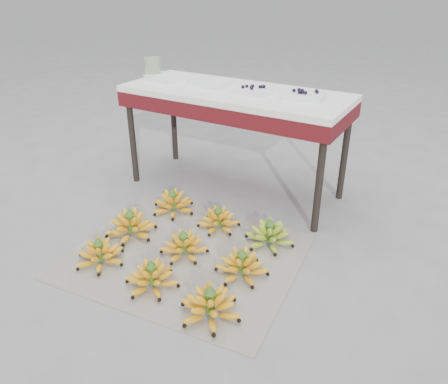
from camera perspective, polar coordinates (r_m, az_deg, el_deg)
The scene contains 17 objects.
ground at distance 2.58m, azimuth -6.28°, elevation -7.48°, with size 60.00×60.00×0.00m, color slate.
newspaper_mat at distance 2.52m, azimuth -5.02°, elevation -8.25°, with size 1.25×1.05×0.01m, color silver.
bunch_front_left at distance 2.51m, azimuth -15.92°, elevation -7.81°, with size 0.34×0.34×0.17m.
bunch_front_center at distance 2.28m, azimuth -9.40°, elevation -10.98°, with size 0.32×0.32×0.17m.
bunch_front_right at distance 2.09m, azimuth -1.83°, elevation -14.61°, with size 0.31×0.31×0.18m.
bunch_mid_left at distance 2.71m, azimuth -12.07°, elevation -4.34°, with size 0.40×0.40×0.19m.
bunch_mid_center at distance 2.49m, azimuth -5.23°, elevation -7.04°, with size 0.34×0.34×0.16m.
bunch_mid_right at distance 2.33m, azimuth 2.33°, elevation -9.60°, with size 0.33×0.33×0.17m.
bunch_back_left at distance 2.92m, azimuth -6.65°, elevation -1.53°, with size 0.36×0.36×0.17m.
bunch_back_center at distance 2.73m, azimuth -0.71°, elevation -3.70°, with size 0.32×0.32×0.16m.
bunch_back_right at distance 2.58m, azimuth 5.96°, elevation -5.64°, with size 0.35×0.35×0.18m.
vendor_table at distance 3.01m, azimuth 1.42°, elevation 11.63°, with size 1.54×0.62×0.74m.
tray_far_left at distance 3.28m, azimuth -7.78°, elevation 14.55°, with size 0.27×0.22×0.04m.
tray_left at distance 3.11m, azimuth -1.79°, elevation 14.11°, with size 0.29×0.22×0.04m.
tray_right at distance 2.90m, azimuth 3.85°, elevation 13.08°, with size 0.24×0.19×0.06m.
tray_far_right at distance 2.80m, azimuth 10.48°, elevation 12.24°, with size 0.25×0.20×0.06m.
glass_jar at distance 3.35m, azimuth -9.32°, elevation 15.68°, with size 0.12×0.12×0.15m, color beige.
Camera 1 is at (1.31, -1.68, 1.46)m, focal length 35.00 mm.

